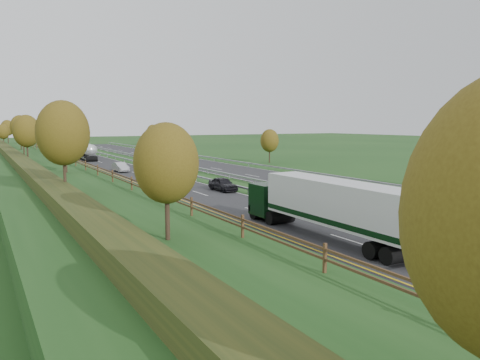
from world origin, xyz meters
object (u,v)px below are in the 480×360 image
object	(u,v)px
car_dark_near	(223,184)
car_small_far	(49,146)
road_tanker	(86,151)
car_oncoming	(145,149)
car_silver_mid	(120,167)
box_lorry	(328,206)

from	to	relation	value
car_dark_near	car_small_far	distance (m)	105.16
road_tanker	car_oncoming	distance (m)	25.56
car_silver_mid	car_small_far	size ratio (longest dim) A/B	1.00
car_dark_near	car_oncoming	size ratio (longest dim) A/B	0.80
car_small_far	car_oncoming	distance (m)	38.82
car_dark_near	car_silver_mid	distance (m)	27.05
road_tanker	car_dark_near	xyz separation A→B (m)	(4.45, -53.75, -1.04)
road_tanker	car_dark_near	size ratio (longest dim) A/B	2.44
car_oncoming	car_dark_near	bearing A→B (deg)	74.39
car_small_far	box_lorry	bearing A→B (deg)	-84.82
box_lorry	car_oncoming	size ratio (longest dim) A/B	2.84
box_lorry	car_small_far	distance (m)	128.47
box_lorry	road_tanker	size ratio (longest dim) A/B	1.45
box_lorry	car_dark_near	xyz separation A→B (m)	(4.21, 23.42, -1.51)
box_lorry	car_small_far	world-z (taller)	box_lorry
car_silver_mid	box_lorry	bearing A→B (deg)	-92.24
box_lorry	car_dark_near	size ratio (longest dim) A/B	3.55
box_lorry	car_dark_near	distance (m)	23.84
road_tanker	car_oncoming	bearing A→B (deg)	43.27
car_dark_near	car_silver_mid	bearing A→B (deg)	98.32
car_oncoming	box_lorry	bearing A→B (deg)	74.64
car_small_far	car_oncoming	size ratio (longest dim) A/B	0.79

